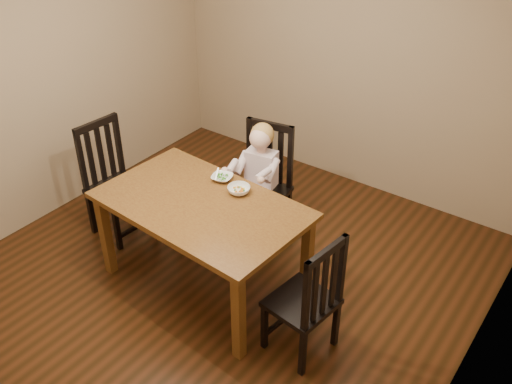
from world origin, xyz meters
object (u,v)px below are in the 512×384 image
Objects in this scene: dining_table at (202,213)px; chair_right at (308,300)px; chair_child at (263,185)px; toddler at (260,172)px; chair_left at (114,182)px; bowl_peas at (222,178)px; bowl_veg at (239,190)px.

dining_table is 1.65× the size of chair_right.
toddler is (0.01, -0.05, 0.16)m from chair_child.
chair_child is at bearing 128.56° from chair_left.
dining_table is 0.39m from bowl_peas.
bowl_peas is at bearing 107.84° from chair_left.
chair_right reaches higher than bowl_peas.
chair_child is at bearing 55.27° from chair_right.
chair_child is 0.17m from toddler.
dining_table is 0.82m from toddler.
chair_child reaches higher than dining_table.
chair_right is 5.62× the size of bowl_veg.
dining_table is 1.54× the size of chair_left.
bowl_peas is (-0.05, -0.51, 0.31)m from chair_child.
bowl_veg is at bearing -18.18° from bowl_peas.
toddler is 3.39× the size of bowl_veg.
chair_child is at bearing -90.00° from toddler.
toddler is 0.58m from bowl_veg.
dining_table is 9.94× the size of bowl_peas.
toddler reaches higher than bowl_veg.
dining_table is at bearing -77.66° from bowl_peas.
bowl_peas is at bearing 74.64° from chair_child.
chair_left is at bearing -166.93° from bowl_peas.
chair_left reaches higher than bowl_peas.
bowl_veg is (0.18, -0.59, 0.32)m from chair_child.
toddler reaches higher than dining_table.
bowl_peas is 0.24m from bowl_veg.
chair_child is 6.00× the size of bowl_veg.
bowl_peas is (-0.06, -0.45, 0.15)m from toddler.
chair_right is 6.02× the size of bowl_peas.
chair_right is at bearing -23.20° from bowl_peas.
bowl_veg is at bearing 73.30° from chair_right.
bowl_peas is at bearing 74.50° from chair_right.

